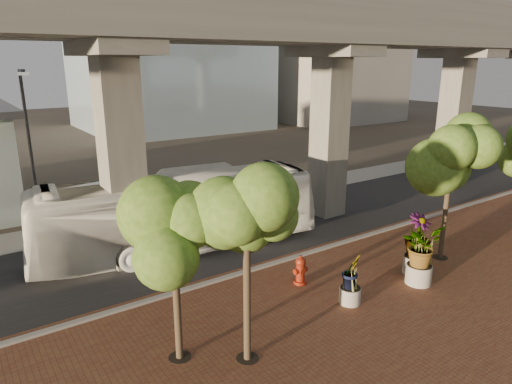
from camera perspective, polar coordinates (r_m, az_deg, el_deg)
ground at (r=22.57m, az=0.89°, el=-6.86°), size 160.00×160.00×0.00m
brick_plaza at (r=17.37m, az=16.87°, el=-14.97°), size 70.00×13.00×0.06m
asphalt_road at (r=24.11m, az=-1.86°, el=-5.29°), size 90.00×8.00×0.04m
curb_strip at (r=21.08m, az=4.07°, el=-8.39°), size 70.00×0.25×0.16m
far_sidewalk at (r=28.63m, az=-7.81°, el=-1.92°), size 90.00×3.00×0.06m
transit_viaduct at (r=22.51m, az=-2.03°, el=12.22°), size 72.00×5.60×12.40m
midrise_block at (r=72.93m, az=9.44°, el=18.35°), size 18.00×16.00×24.00m
transit_bus at (r=21.89m, az=-9.65°, el=-2.59°), size 13.74×4.81×3.75m
parked_car at (r=42.17m, az=22.16°, el=3.90°), size 4.89×2.09×1.56m
fire_hydrant at (r=18.81m, az=5.57°, el=-9.69°), size 0.60×0.54×1.21m
planter_front at (r=19.49m, az=19.97°, el=-6.64°), size 2.29×2.29×2.52m
planter_right at (r=20.29m, az=19.57°, el=-5.48°), size 2.48×2.48×2.64m
planter_left at (r=17.40m, az=11.83°, el=-9.97°), size 1.78×1.78×1.96m
street_tree_far_west at (r=13.04m, az=-10.34°, el=-4.46°), size 3.25×3.25×5.71m
street_tree_near_west at (r=12.63m, az=-1.19°, el=-2.82°), size 3.07×3.07×6.06m
street_tree_near_east at (r=21.57m, az=23.25°, el=3.72°), size 4.05×4.05×6.47m
streetlamp_west at (r=23.59m, az=-26.35°, el=4.92°), size 0.42×1.22×8.41m
streetlamp_east at (r=30.81m, az=8.40°, el=7.57°), size 0.37×1.08×7.43m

